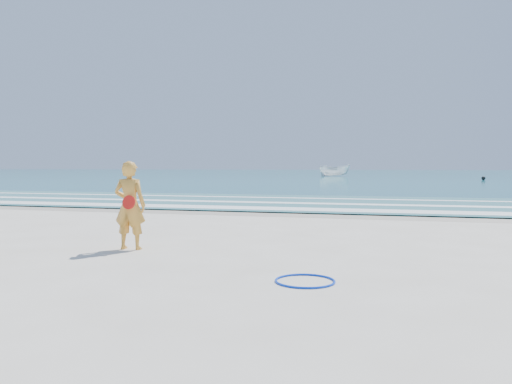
# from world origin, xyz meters

# --- Properties ---
(ground) EXTENTS (400.00, 400.00, 0.00)m
(ground) POSITION_xyz_m (0.00, 0.00, 0.00)
(ground) COLOR silver
(ground) RESTS_ON ground
(wet_sand) EXTENTS (400.00, 2.40, 0.00)m
(wet_sand) POSITION_xyz_m (0.00, 9.00, 0.00)
(wet_sand) COLOR #B2A893
(wet_sand) RESTS_ON ground
(ocean) EXTENTS (400.00, 190.00, 0.04)m
(ocean) POSITION_xyz_m (0.00, 105.00, 0.02)
(ocean) COLOR #19727F
(ocean) RESTS_ON ground
(shallow) EXTENTS (400.00, 10.00, 0.01)m
(shallow) POSITION_xyz_m (0.00, 14.00, 0.04)
(shallow) COLOR #59B7AD
(shallow) RESTS_ON ocean
(foam_near) EXTENTS (400.00, 1.40, 0.01)m
(foam_near) POSITION_xyz_m (0.00, 10.30, 0.05)
(foam_near) COLOR white
(foam_near) RESTS_ON shallow
(foam_mid) EXTENTS (400.00, 0.90, 0.01)m
(foam_mid) POSITION_xyz_m (0.00, 13.20, 0.05)
(foam_mid) COLOR white
(foam_mid) RESTS_ON shallow
(foam_far) EXTENTS (400.00, 0.60, 0.01)m
(foam_far) POSITION_xyz_m (0.00, 16.50, 0.05)
(foam_far) COLOR white
(foam_far) RESTS_ON shallow
(hoop) EXTENTS (1.10, 1.10, 0.03)m
(hoop) POSITION_xyz_m (2.72, -0.85, 0.02)
(hoop) COLOR blue
(hoop) RESTS_ON ground
(boat) EXTENTS (4.91, 2.43, 1.82)m
(boat) POSITION_xyz_m (-4.71, 69.43, 0.95)
(boat) COLOR white
(boat) RESTS_ON ocean
(buoy) EXTENTS (0.44, 0.44, 0.44)m
(buoy) POSITION_xyz_m (13.75, 52.91, 0.26)
(buoy) COLOR black
(buoy) RESTS_ON ocean
(woman) EXTENTS (0.67, 0.47, 1.73)m
(woman) POSITION_xyz_m (-1.07, 0.99, 0.87)
(woman) COLOR gold
(woman) RESTS_ON ground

